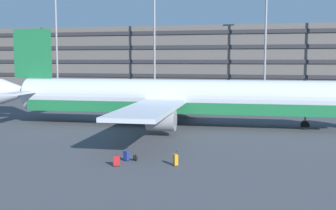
{
  "coord_description": "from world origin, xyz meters",
  "views": [
    {
      "loc": [
        10.72,
        -43.65,
        7.31
      ],
      "look_at": [
        1.72,
        -4.94,
        3.0
      ],
      "focal_mm": 45.06,
      "sensor_mm": 36.0,
      "label": 1
    }
  ],
  "objects_px": {
    "suitcase_navy": "(126,156)",
    "suitcase_large": "(176,160)",
    "airliner": "(174,98)",
    "suitcase_purple": "(117,161)",
    "backpack_scuffed": "(136,158)"
  },
  "relations": [
    {
      "from": "suitcase_purple",
      "to": "suitcase_large",
      "type": "relative_size",
      "value": 0.81
    },
    {
      "from": "suitcase_purple",
      "to": "backpack_scuffed",
      "type": "height_order",
      "value": "suitcase_purple"
    },
    {
      "from": "suitcase_navy",
      "to": "airliner",
      "type": "bearing_deg",
      "value": 90.27
    },
    {
      "from": "suitcase_navy",
      "to": "backpack_scuffed",
      "type": "distance_m",
      "value": 0.69
    },
    {
      "from": "airliner",
      "to": "suitcase_purple",
      "type": "bearing_deg",
      "value": -90.2
    },
    {
      "from": "airliner",
      "to": "suitcase_purple",
      "type": "xyz_separation_m",
      "value": [
        -0.06,
        -18.37,
        -2.64
      ]
    },
    {
      "from": "airliner",
      "to": "backpack_scuffed",
      "type": "distance_m",
      "value": 16.85
    },
    {
      "from": "backpack_scuffed",
      "to": "suitcase_navy",
      "type": "bearing_deg",
      "value": -167.48
    },
    {
      "from": "suitcase_navy",
      "to": "suitcase_purple",
      "type": "bearing_deg",
      "value": -95.02
    },
    {
      "from": "airliner",
      "to": "suitcase_navy",
      "type": "height_order",
      "value": "airliner"
    },
    {
      "from": "airliner",
      "to": "suitcase_navy",
      "type": "bearing_deg",
      "value": -89.73
    },
    {
      "from": "suitcase_navy",
      "to": "suitcase_large",
      "type": "height_order",
      "value": "suitcase_large"
    },
    {
      "from": "airliner",
      "to": "suitcase_purple",
      "type": "height_order",
      "value": "airliner"
    },
    {
      "from": "airliner",
      "to": "backpack_scuffed",
      "type": "xyz_separation_m",
      "value": [
        0.74,
        -16.6,
        -2.8
      ]
    },
    {
      "from": "suitcase_purple",
      "to": "backpack_scuffed",
      "type": "distance_m",
      "value": 1.95
    }
  ]
}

